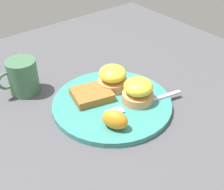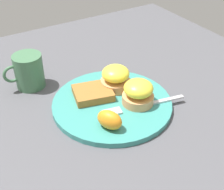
% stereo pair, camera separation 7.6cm
% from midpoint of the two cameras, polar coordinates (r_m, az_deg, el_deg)
% --- Properties ---
extents(ground_plane, '(1.10, 1.10, 0.00)m').
position_cam_midpoint_polar(ground_plane, '(0.78, 2.79, -2.13)').
color(ground_plane, '#4C4C51').
extents(plate, '(0.30, 0.30, 0.01)m').
position_cam_midpoint_polar(plate, '(0.78, 2.80, -1.72)').
color(plate, teal).
rests_on(plate, ground_plane).
extents(sandwich_benedict_left, '(0.08, 0.08, 0.06)m').
position_cam_midpoint_polar(sandwich_benedict_left, '(0.76, 7.69, 0.33)').
color(sandwich_benedict_left, tan).
rests_on(sandwich_benedict_left, plate).
extents(sandwich_benedict_right, '(0.08, 0.08, 0.06)m').
position_cam_midpoint_polar(sandwich_benedict_right, '(0.81, 3.35, 3.10)').
color(sandwich_benedict_right, tan).
rests_on(sandwich_benedict_right, plate).
extents(hashbrown_patty, '(0.11, 0.10, 0.02)m').
position_cam_midpoint_polar(hashbrown_patty, '(0.79, -0.76, 0.28)').
color(hashbrown_patty, '#9B642C').
rests_on(hashbrown_patty, plate).
extents(orange_wedge, '(0.06, 0.07, 0.04)m').
position_cam_midpoint_polar(orange_wedge, '(0.68, 2.75, -4.68)').
color(orange_wedge, orange).
rests_on(orange_wedge, plate).
extents(fork, '(0.21, 0.06, 0.00)m').
position_cam_midpoint_polar(fork, '(0.76, 7.85, -2.12)').
color(fork, silver).
rests_on(fork, plate).
extents(cup, '(0.11, 0.08, 0.09)m').
position_cam_midpoint_polar(cup, '(0.85, -12.57, 4.19)').
color(cup, '#42704C').
rests_on(cup, ground_plane).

